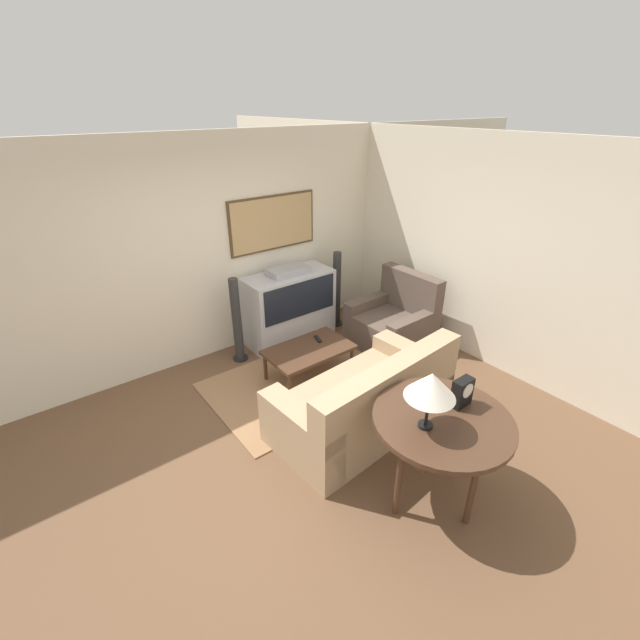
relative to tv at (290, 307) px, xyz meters
name	(u,v)px	position (x,y,z in m)	size (l,w,h in m)	color
ground_plane	(310,439)	(-0.96, -1.77, -0.50)	(12.00, 12.00, 0.00)	brown
wall_back	(205,253)	(-0.94, 0.36, 0.85)	(12.00, 0.10, 2.70)	beige
wall_right	(489,256)	(1.67, -1.77, 0.85)	(0.06, 12.00, 2.70)	beige
area_rug	(302,382)	(-0.47, -0.94, -0.49)	(2.12, 1.47, 0.01)	#99704C
tv	(290,307)	(0.00, 0.00, 0.00)	(1.19, 0.53, 1.06)	#B7B7BC
couch	(366,402)	(-0.40, -1.95, -0.19)	(1.89, 1.07, 0.89)	tan
armchair	(393,324)	(1.02, -0.96, -0.19)	(0.89, 0.95, 0.98)	brown
coffee_table	(309,351)	(-0.33, -0.89, -0.14)	(1.00, 0.61, 0.40)	#472D1E
console_table	(442,425)	(-0.53, -2.92, 0.25)	(1.08, 1.08, 0.82)	#472D1E
table_lamp	(431,386)	(-0.72, -2.89, 0.69)	(0.37, 0.37, 0.47)	black
mantel_clock	(462,392)	(-0.30, -2.89, 0.44)	(0.17, 0.10, 0.24)	black
remote	(318,339)	(-0.13, -0.80, -0.09)	(0.09, 0.17, 0.02)	black
speaker_tower_left	(237,322)	(-0.80, -0.03, 0.03)	(0.19, 0.19, 1.11)	black
speaker_tower_right	(337,291)	(0.80, -0.03, 0.03)	(0.19, 0.19, 1.11)	black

